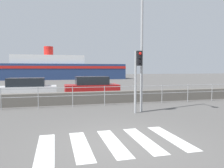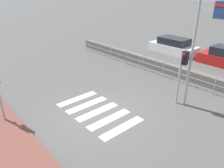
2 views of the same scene
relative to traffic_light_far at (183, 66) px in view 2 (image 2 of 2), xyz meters
The scene contains 8 objects.
ground_plane 4.66m from the traffic_light_far, 117.33° to the right, with size 160.00×160.00×0.00m, color #565451.
sidewalk_brick 8.27m from the traffic_light_far, 103.74° to the right, with size 24.00×1.80×0.12m.
crosswalk 4.77m from the traffic_light_far, 120.51° to the right, with size 4.05×2.40×0.01m.
seawall 4.22m from the traffic_light_far, 119.82° to the left, with size 21.70×0.55×0.70m.
harbor_fence 3.40m from the traffic_light_far, 127.89° to the left, with size 19.57×0.04×1.10m.
traffic_light_far is the anchor object (origin of this frame).
streetlamp 1.56m from the traffic_light_far, ahead, with size 0.32×1.32×5.83m.
parked_car_white 10.00m from the traffic_light_far, 125.80° to the left, with size 4.37×1.86×1.39m.
Camera 2 is at (7.20, -5.61, 5.76)m, focal length 35.00 mm.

